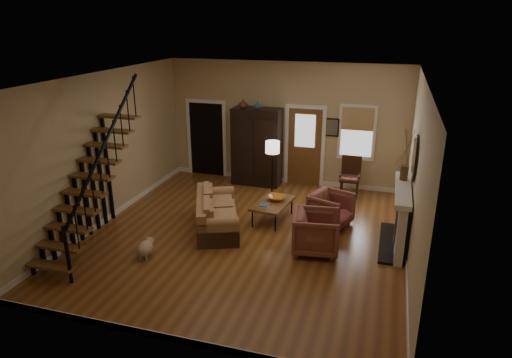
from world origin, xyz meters
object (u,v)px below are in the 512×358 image
(sofa, at_px, (217,213))
(armoire, at_px, (257,147))
(armchair_left, at_px, (316,232))
(floor_lamp, at_px, (272,171))
(coffee_table, at_px, (273,211))
(side_chair, at_px, (350,177))
(armchair_right, at_px, (331,209))

(sofa, bearing_deg, armoire, 66.96)
(armchair_left, distance_m, floor_lamp, 2.84)
(armoire, distance_m, coffee_table, 2.60)
(armchair_left, relative_size, side_chair, 0.88)
(armchair_left, height_order, floor_lamp, floor_lamp)
(floor_lamp, height_order, side_chair, floor_lamp)
(armoire, distance_m, armchair_right, 3.22)
(armchair_right, bearing_deg, coffee_table, 114.80)
(armoire, xyz_separation_m, armchair_left, (2.23, -3.39, -0.64))
(coffee_table, xyz_separation_m, armchair_left, (1.18, -1.16, 0.19))
(floor_lamp, distance_m, side_chair, 2.04)
(coffee_table, bearing_deg, sofa, -144.33)
(armchair_left, distance_m, armchair_right, 1.28)
(coffee_table, height_order, floor_lamp, floor_lamp)
(coffee_table, relative_size, floor_lamp, 0.77)
(armoire, xyz_separation_m, armchair_right, (2.33, -2.12, -0.67))
(sofa, xyz_separation_m, side_chair, (2.56, 2.79, 0.15))
(coffee_table, bearing_deg, floor_lamp, 105.62)
(armoire, xyz_separation_m, coffee_table, (1.04, -2.24, -0.83))
(coffee_table, distance_m, armchair_left, 1.67)
(coffee_table, distance_m, floor_lamp, 1.37)
(sofa, height_order, floor_lamp, floor_lamp)
(sofa, relative_size, floor_lamp, 1.29)
(armchair_left, relative_size, armchair_right, 1.08)
(armchair_right, xyz_separation_m, floor_lamp, (-1.63, 1.10, 0.38))
(sofa, xyz_separation_m, coffee_table, (1.05, 0.76, -0.14))
(coffee_table, bearing_deg, armchair_left, -44.37)
(armoire, distance_m, sofa, 3.07)
(armchair_right, bearing_deg, armchair_left, -165.07)
(armoire, height_order, side_chair, armoire)
(armchair_left, height_order, armchair_right, armchair_left)
(sofa, relative_size, armchair_left, 2.17)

